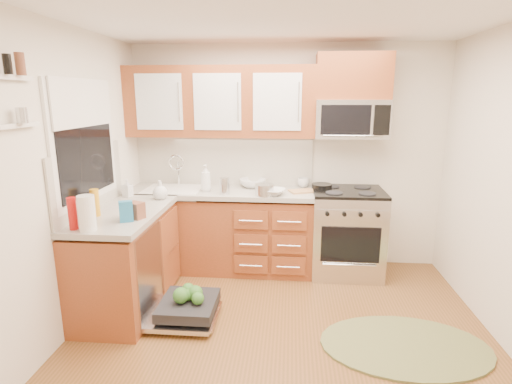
# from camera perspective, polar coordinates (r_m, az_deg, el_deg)

# --- Properties ---
(floor) EXTENTS (3.50, 3.50, 0.00)m
(floor) POSITION_cam_1_polar(r_m,az_deg,el_deg) (3.42, 3.52, -20.97)
(floor) COLOR brown
(floor) RESTS_ON ground
(ceiling) EXTENTS (3.50, 3.50, 0.00)m
(ceiling) POSITION_cam_1_polar(r_m,az_deg,el_deg) (2.87, 4.31, 24.84)
(ceiling) COLOR white
(ceiling) RESTS_ON ground
(wall_back) EXTENTS (3.50, 0.04, 2.50)m
(wall_back) POSITION_cam_1_polar(r_m,az_deg,el_deg) (4.62, 4.35, 4.96)
(wall_back) COLOR silver
(wall_back) RESTS_ON ground
(wall_front) EXTENTS (3.50, 0.04, 2.50)m
(wall_front) POSITION_cam_1_polar(r_m,az_deg,el_deg) (1.27, 2.02, -19.13)
(wall_front) COLOR silver
(wall_front) RESTS_ON ground
(wall_left) EXTENTS (0.04, 3.50, 2.50)m
(wall_left) POSITION_cam_1_polar(r_m,az_deg,el_deg) (3.41, -26.96, 0.47)
(wall_left) COLOR silver
(wall_left) RESTS_ON ground
(base_cabinet_back) EXTENTS (2.05, 0.60, 0.85)m
(base_cabinet_back) POSITION_cam_1_polar(r_m,az_deg,el_deg) (4.59, -5.01, -5.72)
(base_cabinet_back) COLOR brown
(base_cabinet_back) RESTS_ON ground
(base_cabinet_left) EXTENTS (0.60, 1.25, 0.85)m
(base_cabinet_left) POSITION_cam_1_polar(r_m,az_deg,el_deg) (3.96, -17.92, -9.56)
(base_cabinet_left) COLOR brown
(base_cabinet_left) RESTS_ON ground
(countertop_back) EXTENTS (2.07, 0.64, 0.05)m
(countertop_back) POSITION_cam_1_polar(r_m,az_deg,el_deg) (4.45, -5.16, 0.02)
(countertop_back) COLOR #A29E94
(countertop_back) RESTS_ON base_cabinet_back
(countertop_left) EXTENTS (0.64, 1.27, 0.05)m
(countertop_left) POSITION_cam_1_polar(r_m,az_deg,el_deg) (3.80, -18.30, -2.96)
(countertop_left) COLOR #A29E94
(countertop_left) RESTS_ON base_cabinet_left
(backsplash_back) EXTENTS (2.05, 0.02, 0.57)m
(backsplash_back) POSITION_cam_1_polar(r_m,az_deg,el_deg) (4.67, -4.61, 4.56)
(backsplash_back) COLOR #B1AB9F
(backsplash_back) RESTS_ON ground
(backsplash_left) EXTENTS (0.02, 1.25, 0.57)m
(backsplash_left) POSITION_cam_1_polar(r_m,az_deg,el_deg) (3.86, -22.67, 1.65)
(backsplash_left) COLOR #B1AB9F
(backsplash_left) RESTS_ON ground
(upper_cabinets) EXTENTS (2.05, 0.35, 0.75)m
(upper_cabinets) POSITION_cam_1_polar(r_m,az_deg,el_deg) (4.46, -5.12, 12.71)
(upper_cabinets) COLOR brown
(upper_cabinets) RESTS_ON ground
(cabinet_over_mw) EXTENTS (0.76, 0.35, 0.47)m
(cabinet_over_mw) POSITION_cam_1_polar(r_m,az_deg,el_deg) (4.44, 13.68, 15.74)
(cabinet_over_mw) COLOR brown
(cabinet_over_mw) RESTS_ON ground
(range) EXTENTS (0.76, 0.64, 0.95)m
(range) POSITION_cam_1_polar(r_m,az_deg,el_deg) (4.53, 12.78, -5.60)
(range) COLOR silver
(range) RESTS_ON ground
(microwave) EXTENTS (0.76, 0.38, 0.40)m
(microwave) POSITION_cam_1_polar(r_m,az_deg,el_deg) (4.42, 13.42, 10.12)
(microwave) COLOR silver
(microwave) RESTS_ON ground
(sink) EXTENTS (0.62, 0.50, 0.26)m
(sink) POSITION_cam_1_polar(r_m,az_deg,el_deg) (4.58, -11.66, -1.12)
(sink) COLOR white
(sink) RESTS_ON ground
(dishwasher) EXTENTS (0.70, 0.60, 0.20)m
(dishwasher) POSITION_cam_1_polar(r_m,az_deg,el_deg) (3.73, -10.20, -16.17)
(dishwasher) COLOR silver
(dishwasher) RESTS_ON ground
(window) EXTENTS (0.03, 1.05, 1.05)m
(window) POSITION_cam_1_polar(r_m,az_deg,el_deg) (3.79, -23.31, 6.60)
(window) COLOR white
(window) RESTS_ON ground
(window_blind) EXTENTS (0.02, 0.96, 0.40)m
(window_blind) POSITION_cam_1_polar(r_m,az_deg,el_deg) (3.76, -23.44, 11.61)
(window_blind) COLOR white
(window_blind) RESTS_ON ground
(shelf_upper) EXTENTS (0.04, 0.40, 0.03)m
(shelf_upper) POSITION_cam_1_polar(r_m,az_deg,el_deg) (3.04, -31.63, 13.77)
(shelf_upper) COLOR white
(shelf_upper) RESTS_ON ground
(shelf_lower) EXTENTS (0.04, 0.40, 0.03)m
(shelf_lower) POSITION_cam_1_polar(r_m,az_deg,el_deg) (3.04, -30.93, 8.16)
(shelf_lower) COLOR white
(shelf_lower) RESTS_ON ground
(rug) EXTENTS (1.54, 1.25, 0.02)m
(rug) POSITION_cam_1_polar(r_m,az_deg,el_deg) (3.58, 20.50, -19.92)
(rug) COLOR olive
(rug) RESTS_ON ground
(skillet) EXTENTS (0.29, 0.29, 0.04)m
(skillet) POSITION_cam_1_polar(r_m,az_deg,el_deg) (4.47, 9.39, 0.88)
(skillet) COLOR black
(skillet) RESTS_ON range
(stock_pot) EXTENTS (0.22, 0.22, 0.12)m
(stock_pot) POSITION_cam_1_polar(r_m,az_deg,el_deg) (4.16, 1.22, 0.31)
(stock_pot) COLOR silver
(stock_pot) RESTS_ON countertop_back
(cutting_board) EXTENTS (0.31, 0.26, 0.02)m
(cutting_board) POSITION_cam_1_polar(r_m,az_deg,el_deg) (4.34, 6.59, 0.12)
(cutting_board) COLOR tan
(cutting_board) RESTS_ON countertop_back
(canister) EXTENTS (0.13, 0.13, 0.17)m
(canister) POSITION_cam_1_polar(r_m,az_deg,el_deg) (4.23, -4.49, 0.87)
(canister) COLOR silver
(canister) RESTS_ON countertop_back
(paper_towel_roll) EXTENTS (0.16, 0.16, 0.28)m
(paper_towel_roll) POSITION_cam_1_polar(r_m,az_deg,el_deg) (3.31, -23.01, -2.82)
(paper_towel_roll) COLOR white
(paper_towel_roll) RESTS_ON countertop_left
(mustard_bottle) EXTENTS (0.09, 0.09, 0.24)m
(mustard_bottle) POSITION_cam_1_polar(r_m,az_deg,el_deg) (3.70, -22.02, -1.42)
(mustard_bottle) COLOR orange
(mustard_bottle) RESTS_ON countertop_left
(red_bottle) EXTENTS (0.09, 0.09, 0.26)m
(red_bottle) POSITION_cam_1_polar(r_m,az_deg,el_deg) (3.39, -24.74, -2.82)
(red_bottle) COLOR #B1110E
(red_bottle) RESTS_ON countertop_left
(wooden_box) EXTENTS (0.17, 0.15, 0.14)m
(wooden_box) POSITION_cam_1_polar(r_m,az_deg,el_deg) (3.53, -16.84, -2.52)
(wooden_box) COLOR brown
(wooden_box) RESTS_ON countertop_left
(blue_carton) EXTENTS (0.13, 0.10, 0.17)m
(blue_carton) POSITION_cam_1_polar(r_m,az_deg,el_deg) (3.45, -18.07, -2.65)
(blue_carton) COLOR teal
(blue_carton) RESTS_ON countertop_left
(bowl_a) EXTENTS (0.33, 0.33, 0.06)m
(bowl_a) POSITION_cam_1_polar(r_m,az_deg,el_deg) (4.19, 2.31, 0.01)
(bowl_a) COLOR #999999
(bowl_a) RESTS_ON countertop_back
(bowl_b) EXTENTS (0.34, 0.34, 0.09)m
(bowl_b) POSITION_cam_1_polar(r_m,az_deg,el_deg) (4.54, -0.45, 1.29)
(bowl_b) COLOR #999999
(bowl_b) RESTS_ON countertop_back
(cup) EXTENTS (0.13, 0.13, 0.11)m
(cup) POSITION_cam_1_polar(r_m,az_deg,el_deg) (4.57, 6.78, 1.35)
(cup) COLOR #999999
(cup) RESTS_ON countertop_back
(soap_bottle_a) EXTENTS (0.12, 0.12, 0.29)m
(soap_bottle_a) POSITION_cam_1_polar(r_m,az_deg,el_deg) (4.36, -7.19, 1.99)
(soap_bottle_a) COLOR #999999
(soap_bottle_a) RESTS_ON countertop_back
(soap_bottle_b) EXTENTS (0.10, 0.10, 0.18)m
(soap_bottle_b) POSITION_cam_1_polar(r_m,az_deg,el_deg) (4.31, -17.91, 0.57)
(soap_bottle_b) COLOR #999999
(soap_bottle_b) RESTS_ON countertop_left
(soap_bottle_c) EXTENTS (0.16, 0.16, 0.19)m
(soap_bottle_c) POSITION_cam_1_polar(r_m,az_deg,el_deg) (4.11, -13.55, 0.30)
(soap_bottle_c) COLOR #999999
(soap_bottle_c) RESTS_ON countertop_left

